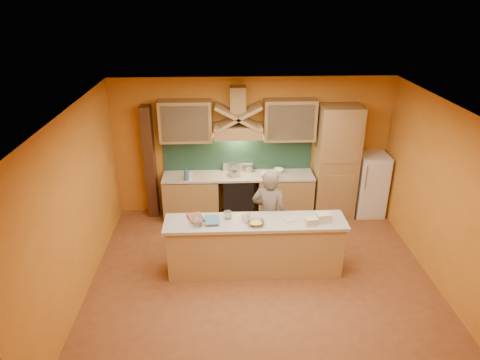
{
  "coord_description": "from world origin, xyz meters",
  "views": [
    {
      "loc": [
        -0.59,
        -5.6,
        4.33
      ],
      "look_at": [
        -0.32,
        0.9,
        1.39
      ],
      "focal_mm": 32.0,
      "sensor_mm": 36.0,
      "label": 1
    }
  ],
  "objects_px": {
    "kitchen_scale": "(247,218)",
    "mixing_bowl": "(256,223)",
    "person": "(269,214)",
    "stove": "(238,196)",
    "fridge": "(370,185)"
  },
  "relations": [
    {
      "from": "person",
      "to": "kitchen_scale",
      "type": "height_order",
      "value": "person"
    },
    {
      "from": "fridge",
      "to": "kitchen_scale",
      "type": "distance_m",
      "value": 3.27
    },
    {
      "from": "stove",
      "to": "fridge",
      "type": "relative_size",
      "value": 0.69
    },
    {
      "from": "person",
      "to": "mixing_bowl",
      "type": "bearing_deg",
      "value": 80.86
    },
    {
      "from": "fridge",
      "to": "person",
      "type": "relative_size",
      "value": 0.8
    },
    {
      "from": "kitchen_scale",
      "to": "person",
      "type": "bearing_deg",
      "value": 25.26
    },
    {
      "from": "kitchen_scale",
      "to": "mixing_bowl",
      "type": "relative_size",
      "value": 0.49
    },
    {
      "from": "fridge",
      "to": "kitchen_scale",
      "type": "height_order",
      "value": "fridge"
    },
    {
      "from": "stove",
      "to": "fridge",
      "type": "bearing_deg",
      "value": 0.0
    },
    {
      "from": "mixing_bowl",
      "to": "person",
      "type": "bearing_deg",
      "value": 64.86
    },
    {
      "from": "kitchen_scale",
      "to": "mixing_bowl",
      "type": "distance_m",
      "value": 0.18
    },
    {
      "from": "stove",
      "to": "person",
      "type": "bearing_deg",
      "value": -72.19
    },
    {
      "from": "stove",
      "to": "mixing_bowl",
      "type": "bearing_deg",
      "value": -84.34
    },
    {
      "from": "mixing_bowl",
      "to": "stove",
      "type": "bearing_deg",
      "value": 95.66
    },
    {
      "from": "person",
      "to": "kitchen_scale",
      "type": "distance_m",
      "value": 0.63
    }
  ]
}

